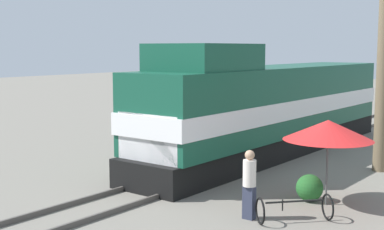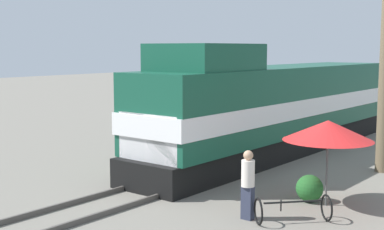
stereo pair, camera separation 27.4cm
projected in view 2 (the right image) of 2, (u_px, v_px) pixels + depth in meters
name	position (u px, v px, depth m)	size (l,w,h in m)	color
ground_plane	(211.00, 173.00, 18.73)	(120.00, 120.00, 0.00)	slate
rail_near	(195.00, 168.00, 19.17)	(0.08, 42.77, 0.15)	#4C4742
rail_far	(228.00, 174.00, 18.28)	(0.08, 42.77, 0.15)	#4C4742
locomotive	(271.00, 108.00, 21.64)	(2.84, 16.20, 4.50)	black
vendor_umbrella	(328.00, 130.00, 14.61)	(2.47, 2.47, 2.40)	#4C4C4C
shrub_cluster	(310.00, 188.00, 15.20)	(0.78, 0.78, 0.78)	#236028
person_bystander	(248.00, 182.00, 13.56)	(0.34, 0.34, 1.79)	#2D3347
bicycle	(293.00, 209.00, 13.36)	(1.73, 1.83, 0.69)	black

